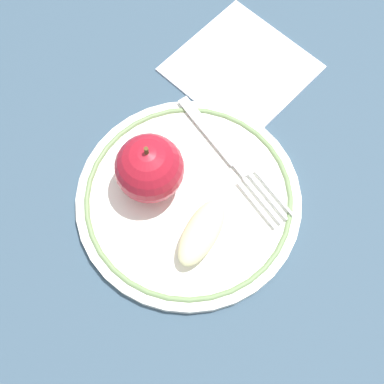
% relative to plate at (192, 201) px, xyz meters
% --- Properties ---
extents(ground_plane, '(2.00, 2.00, 0.00)m').
position_rel_plate_xyz_m(ground_plane, '(0.01, -0.00, -0.01)').
color(ground_plane, '#364D60').
extents(plate, '(0.24, 0.24, 0.01)m').
position_rel_plate_xyz_m(plate, '(0.00, 0.00, 0.00)').
color(plate, white).
rests_on(plate, ground_plane).
extents(apple_red_whole, '(0.07, 0.07, 0.08)m').
position_rel_plate_xyz_m(apple_red_whole, '(0.01, -0.05, 0.04)').
color(apple_red_whole, '#AB1727').
rests_on(apple_red_whole, plate).
extents(apple_slice_front, '(0.08, 0.04, 0.03)m').
position_rel_plate_xyz_m(apple_slice_front, '(0.03, 0.03, 0.02)').
color(apple_slice_front, beige).
rests_on(apple_slice_front, plate).
extents(fork, '(0.08, 0.18, 0.00)m').
position_rel_plate_xyz_m(fork, '(-0.07, 0.00, 0.01)').
color(fork, silver).
rests_on(fork, plate).
extents(napkin_folded, '(0.17, 0.17, 0.01)m').
position_rel_plate_xyz_m(napkin_folded, '(-0.18, -0.05, -0.00)').
color(napkin_folded, white).
rests_on(napkin_folded, ground_plane).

